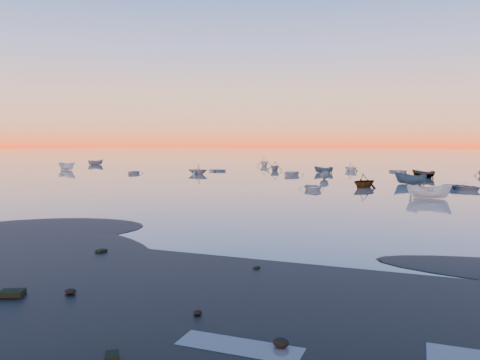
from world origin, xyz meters
The scene contains 5 objects.
ground centered at (0.00, 100.00, 0.00)m, with size 600.00×600.00×0.00m, color #6F645C.
mud_lobes centered at (0.00, -1.00, 0.01)m, with size 140.00×6.00×0.07m, color black, non-canonical shape.
moored_fleet centered at (0.00, 53.00, 0.00)m, with size 124.00×58.00×1.20m, color white, non-canonical shape.
boat_near_left centered at (-28.40, 43.04, 0.00)m, with size 3.78×1.58×0.95m, color white.
boat_near_center centered at (16.26, 24.00, 0.00)m, with size 3.96×1.68×1.37m, color white.
Camera 1 is at (15.38, -21.92, 5.12)m, focal length 35.00 mm.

